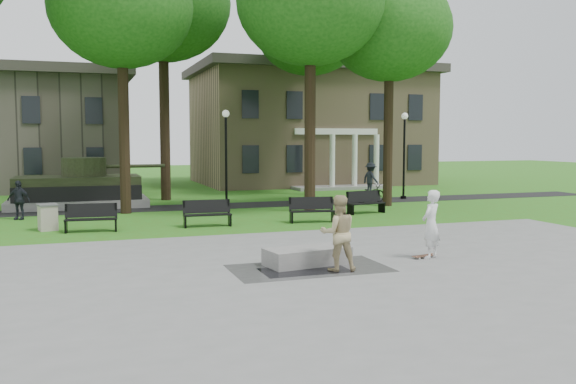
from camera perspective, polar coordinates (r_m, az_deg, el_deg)
name	(u,v)px	position (r m, az deg, el deg)	size (l,w,h in m)	color
ground	(302,247)	(18.76, 1.34, -5.16)	(120.00, 120.00, 0.00)	#346116
plaza	(378,283)	(14.27, 8.38, -8.43)	(22.00, 16.00, 0.02)	gray
footpath	(218,206)	(30.19, -6.57, -1.32)	(44.00, 2.60, 0.01)	black
building_right	(307,125)	(46.33, 1.83, 6.28)	(17.00, 12.00, 8.60)	#9E8460
building_left	(4,134)	(44.06, -25.00, 4.91)	(15.00, 10.00, 7.20)	#4C443D
tree_1	(121,8)	(28.45, -15.34, 16.27)	(6.20, 6.20, 11.63)	black
tree_2	(310,3)	(28.29, 2.11, 17.25)	(6.60, 6.60, 12.16)	black
tree_3	(390,29)	(30.89, 9.49, 14.79)	(6.00, 6.00, 11.19)	black
tree_4	(163,5)	(34.35, -11.65, 16.80)	(7.20, 7.20, 13.50)	black
tree_5	(309,29)	(36.75, 2.00, 14.96)	(6.40, 6.40, 12.44)	black
lamp_mid	(226,149)	(30.41, -5.82, 4.00)	(0.36, 0.36, 4.73)	black
lamp_right	(404,148)	(34.10, 10.82, 4.04)	(0.36, 0.36, 4.73)	black
tank_monument	(79,189)	(31.41, -18.96, 0.25)	(7.45, 3.40, 2.40)	gray
puddle	(305,270)	(15.39, 1.58, -7.34)	(2.20, 1.20, 0.00)	black
concrete_block	(307,256)	(16.04, 1.82, -6.01)	(2.20, 1.00, 0.45)	gray
skateboard	(424,257)	(17.38, 12.64, -5.92)	(0.78, 0.20, 0.07)	brown
skateboarder	(431,224)	(17.21, 13.23, -2.96)	(0.69, 0.45, 1.90)	white
friend_watching	(338,233)	(15.26, 4.73, -3.83)	(0.92, 0.72, 1.90)	tan
pedestrian_walker	(19,200)	(27.25, -23.90, -0.70)	(0.95, 0.39, 1.61)	black
cyclist	(371,186)	(31.82, 7.74, 0.53)	(1.98, 1.18, 2.09)	black
park_bench_0	(91,217)	(22.86, -17.96, -2.25)	(1.84, 0.69, 1.00)	black
park_bench_1	(207,213)	(23.25, -7.59, -1.93)	(1.82, 0.59, 1.00)	black
park_bench_2	(312,209)	(24.20, 2.21, -1.62)	(1.84, 0.76, 1.00)	black
park_bench_3	(365,202)	(27.29, 7.26, -0.90)	(1.85, 0.83, 1.00)	black
trash_bin	(48,217)	(23.70, -21.56, -2.19)	(0.80, 0.80, 0.96)	#ADA28E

